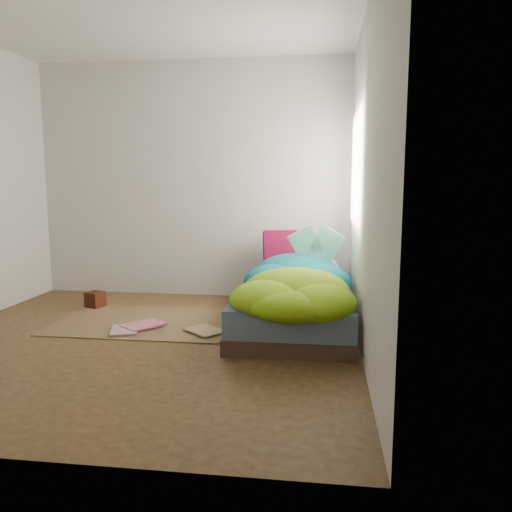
{
  "coord_description": "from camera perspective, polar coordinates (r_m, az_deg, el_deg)",
  "views": [
    {
      "loc": [
        1.44,
        -3.73,
        1.26
      ],
      "look_at": [
        0.85,
        0.75,
        0.61
      ],
      "focal_mm": 35.0,
      "sensor_mm": 36.0,
      "label": 1
    }
  ],
  "objects": [
    {
      "name": "open_book",
      "position": [
        4.7,
        6.95,
        2.67
      ],
      "size": [
        0.44,
        0.14,
        0.26
      ],
      "primitive_type": null,
      "rotation": [
        0.0,
        0.0,
        0.12
      ],
      "color": "#297D29",
      "rests_on": "duvet"
    },
    {
      "name": "duvet",
      "position": [
        4.3,
        4.46,
        -1.84
      ],
      "size": [
        0.96,
        1.84,
        0.34
      ],
      "primitive_type": null,
      "color": "#076B70",
      "rests_on": "bed"
    },
    {
      "name": "ground",
      "position": [
        4.19,
        -13.14,
        -9.49
      ],
      "size": [
        3.5,
        3.5,
        0.0
      ],
      "primitive_type": "cube",
      "color": "#412719",
      "rests_on": "ground"
    },
    {
      "name": "floor_book_b",
      "position": [
        4.63,
        -13.64,
        -7.44
      ],
      "size": [
        0.4,
        0.42,
        0.03
      ],
      "primitive_type": "imported",
      "rotation": [
        0.0,
        0.0,
        -0.62
      ],
      "color": "pink",
      "rests_on": "rug"
    },
    {
      "name": "pillow_magenta",
      "position": [
        5.23,
        3.26,
        0.49
      ],
      "size": [
        0.45,
        0.22,
        0.44
      ],
      "primitive_type": "cube",
      "rotation": [
        0.0,
        0.0,
        0.21
      ],
      "color": "#4E0519",
      "rests_on": "bed"
    },
    {
      "name": "rug",
      "position": [
        4.74,
        -12.5,
        -7.33
      ],
      "size": [
        1.6,
        1.1,
        0.01
      ],
      "primitive_type": "cube",
      "color": "brown",
      "rests_on": "ground"
    },
    {
      "name": "room_walls",
      "position": [
        4.02,
        -13.71,
        13.21
      ],
      "size": [
        3.54,
        3.54,
        2.62
      ],
      "color": "beige",
      "rests_on": "ground"
    },
    {
      "name": "wooden_box",
      "position": [
        5.39,
        -17.9,
        -4.73
      ],
      "size": [
        0.2,
        0.2,
        0.15
      ],
      "primitive_type": "cube",
      "rotation": [
        0.0,
        0.0,
        -0.35
      ],
      "color": "#33160B",
      "rests_on": "rug"
    },
    {
      "name": "floor_book_a",
      "position": [
        4.46,
        -16.25,
        -8.21
      ],
      "size": [
        0.31,
        0.36,
        0.02
      ],
      "primitive_type": "imported",
      "rotation": [
        0.0,
        0.0,
        0.3
      ],
      "color": "beige",
      "rests_on": "rug"
    },
    {
      "name": "bed",
      "position": [
        4.59,
        4.57,
        -5.57
      ],
      "size": [
        1.0,
        2.0,
        0.34
      ],
      "color": "#3E2C21",
      "rests_on": "ground"
    },
    {
      "name": "pillow_floral",
      "position": [
        5.2,
        6.22,
        -1.34
      ],
      "size": [
        0.59,
        0.43,
        0.12
      ],
      "primitive_type": "cube",
      "rotation": [
        0.0,
        0.0,
        0.19
      ],
      "color": "beige",
      "rests_on": "bed"
    },
    {
      "name": "floor_book_c",
      "position": [
        4.23,
        -7.11,
        -8.82
      ],
      "size": [
        0.4,
        0.39,
        0.02
      ],
      "primitive_type": "imported",
      "rotation": [
        0.0,
        0.0,
        0.89
      ],
      "color": "tan",
      "rests_on": "rug"
    }
  ]
}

